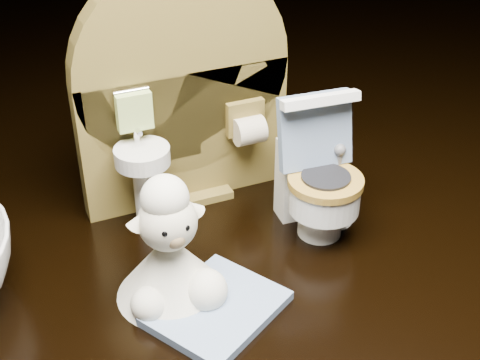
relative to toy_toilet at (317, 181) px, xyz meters
name	(u,v)px	position (x,y,z in m)	size (l,w,h in m)	color
backdrop_panel	(182,101)	(-0.06, 0.06, 0.03)	(0.13, 0.05, 0.15)	brown
toy_toilet	(317,181)	(0.00, 0.00, 0.00)	(0.05, 0.06, 0.09)	white
bath_mat	(217,308)	(-0.08, -0.05, -0.03)	(0.06, 0.05, 0.00)	#6A81A2
toilet_brush	(335,201)	(0.01, 0.00, -0.02)	(0.02, 0.02, 0.05)	white
plush_lamb	(171,257)	(-0.10, -0.03, -0.01)	(0.06, 0.06, 0.07)	#EDE7CE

